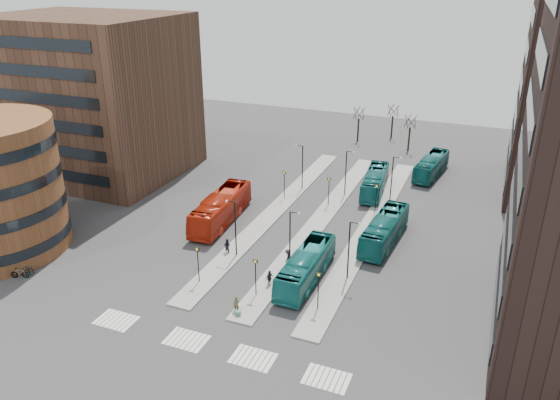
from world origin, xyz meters
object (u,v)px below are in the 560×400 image
at_px(teal_bus_c, 385,230).
at_px(commuter_b, 269,278).
at_px(red_bus, 221,208).
at_px(traveller, 236,304).
at_px(suitcase, 238,314).
at_px(teal_bus_a, 306,266).
at_px(bicycle_far, 27,269).
at_px(commuter_a, 227,246).
at_px(bicycle_mid, 20,273).
at_px(teal_bus_b, 375,182).
at_px(commuter_c, 288,257).
at_px(bicycle_near, 29,269).
at_px(teal_bus_d, 431,166).

height_order(teal_bus_c, commuter_b, teal_bus_c).
distance_m(red_bus, traveller, 18.61).
xyz_separation_m(suitcase, teal_bus_a, (3.40, 7.90, 1.25)).
bearing_deg(suitcase, traveller, 106.26).
relative_size(commuter_b, bicycle_far, 0.92).
bearing_deg(traveller, commuter_b, 82.14).
height_order(suitcase, teal_bus_a, teal_bus_a).
bearing_deg(teal_bus_a, commuter_a, 169.18).
relative_size(red_bus, bicycle_far, 7.01).
distance_m(commuter_b, bicycle_mid, 24.41).
bearing_deg(teal_bus_b, red_bus, -138.47).
xyz_separation_m(suitcase, teal_bus_b, (4.42, 32.18, 1.21)).
relative_size(suitcase, teal_bus_b, 0.05).
xyz_separation_m(teal_bus_c, traveller, (-9.16, -17.87, -0.76)).
bearing_deg(red_bus, commuter_c, -34.64).
height_order(commuter_b, bicycle_near, commuter_b).
height_order(suitcase, teal_bus_b, teal_bus_b).
distance_m(bicycle_mid, bicycle_far, 0.89).
height_order(commuter_c, bicycle_far, commuter_c).
distance_m(suitcase, commuter_c, 9.97).
bearing_deg(teal_bus_a, bicycle_mid, -158.08).
distance_m(teal_bus_b, bicycle_far, 43.11).
bearing_deg(teal_bus_d, red_bus, -122.10).
xyz_separation_m(commuter_a, bicycle_mid, (-16.42, -12.12, -0.29)).
xyz_separation_m(commuter_c, bicycle_near, (-23.26, -11.12, -0.44)).
distance_m(suitcase, bicycle_far, 22.58).
height_order(teal_bus_b, commuter_b, teal_bus_b).
distance_m(commuter_b, bicycle_far, 24.14).
relative_size(red_bus, commuter_c, 7.28).
bearing_deg(traveller, teal_bus_a, 65.82).
distance_m(suitcase, commuter_a, 11.54).
distance_m(teal_bus_b, bicycle_near, 42.91).
bearing_deg(commuter_c, suitcase, -3.75).
bearing_deg(bicycle_near, traveller, -72.98).
xyz_separation_m(commuter_a, commuter_b, (6.67, -4.21, -0.00)).
height_order(commuter_c, bicycle_mid, commuter_c).
distance_m(teal_bus_b, bicycle_mid, 43.80).
bearing_deg(traveller, teal_bus_d, 78.56).
xyz_separation_m(suitcase, traveller, (-0.45, 0.58, 0.52)).
height_order(traveller, commuter_a, commuter_a).
xyz_separation_m(teal_bus_d, commuter_c, (-9.77, -31.51, -0.61)).
xyz_separation_m(teal_bus_c, commuter_a, (-14.82, -8.67, -0.73)).
bearing_deg(bicycle_mid, bicycle_near, -21.56).
distance_m(teal_bus_c, commuter_c, 11.70).
height_order(teal_bus_c, commuter_c, teal_bus_c).
height_order(commuter_a, commuter_b, commuter_a).
distance_m(teal_bus_b, commuter_c, 22.57).
distance_m(red_bus, commuter_a, 7.84).
relative_size(red_bus, teal_bus_c, 1.12).
bearing_deg(red_bus, teal_bus_d, 45.99).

